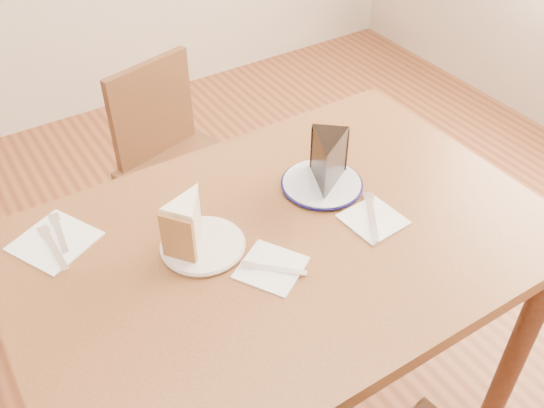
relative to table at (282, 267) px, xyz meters
The scene contains 13 objects.
table is the anchor object (origin of this frame).
chair_far 0.80m from the table, 83.50° to the left, with size 0.47×0.47×0.77m.
plate_cream 0.21m from the table, 158.38° to the left, with size 0.18×0.18×0.01m, color white.
plate_navy 0.23m from the table, 28.90° to the left, with size 0.19×0.19×0.01m, color silver.
carrot_cake 0.26m from the table, 154.60° to the left, with size 0.07×0.10×0.11m, color beige, non-canonical shape.
chocolate_cake 0.27m from the table, 25.70° to the left, with size 0.09×0.12×0.12m, color black, non-canonical shape.
napkin_cream 0.14m from the table, 137.28° to the right, with size 0.13×0.13×0.00m, color white.
napkin_navy 0.24m from the table, 17.79° to the right, with size 0.12×0.12×0.00m, color white.
napkin_spare 0.51m from the table, 149.35° to the left, with size 0.16×0.16×0.00m, color white.
fork_cream 0.15m from the table, 133.03° to the right, with size 0.01×0.14×0.00m, color silver.
knife_navy 0.24m from the table, 16.24° to the right, with size 0.02×0.17×0.00m, color silver.
fork_spare 0.51m from the table, 146.86° to the left, with size 0.01×0.14×0.00m, color white.
knife_spare 0.51m from the table, 152.28° to the left, with size 0.01×0.16×0.00m, color silver.
Camera 1 is at (-0.55, -0.81, 1.68)m, focal length 40.00 mm.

